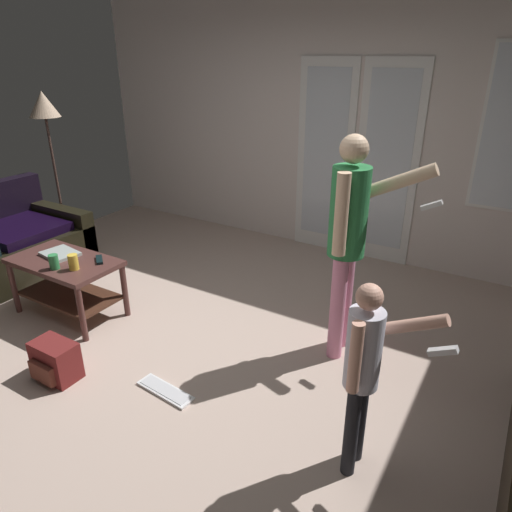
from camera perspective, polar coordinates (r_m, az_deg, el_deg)
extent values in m
cube|color=#BAA192|center=(3.79, -9.35, -11.10)|extent=(5.92, 5.11, 0.02)
cube|color=silver|center=(5.32, 7.86, 15.30)|extent=(5.92, 0.06, 2.73)
cube|color=white|center=(5.31, 8.39, 11.54)|extent=(0.65, 0.02, 2.12)
cube|color=silver|center=(5.28, 8.36, 12.04)|extent=(0.49, 0.01, 1.82)
cube|color=white|center=(5.09, 15.68, 10.38)|extent=(0.65, 0.02, 2.12)
cube|color=silver|center=(5.06, 15.70, 10.90)|extent=(0.49, 0.01, 1.82)
cube|color=black|center=(5.71, -22.81, 2.95)|extent=(0.99, 0.16, 0.56)
cube|color=black|center=(5.39, -26.94, 2.87)|extent=(0.75, 0.75, 0.09)
cube|color=#4D2C28|center=(4.26, -22.43, -0.68)|extent=(0.94, 0.53, 0.04)
cube|color=#442619|center=(4.39, -21.78, -4.45)|extent=(0.86, 0.45, 0.02)
cylinder|color=#4D2C28|center=(4.60, -27.49, -3.44)|extent=(0.05, 0.05, 0.48)
cylinder|color=#4D2C28|center=(3.93, -20.55, -6.70)|extent=(0.05, 0.05, 0.48)
cylinder|color=#4D2C28|center=(4.81, -23.00, -1.39)|extent=(0.05, 0.05, 0.48)
cylinder|color=#4D2C28|center=(4.19, -15.75, -4.11)|extent=(0.05, 0.05, 0.48)
cylinder|color=pink|center=(3.48, 9.93, -6.42)|extent=(0.11, 0.11, 0.81)
cylinder|color=pink|center=(3.63, 10.78, -5.16)|extent=(0.11, 0.11, 0.81)
cylinder|color=#2D8447|center=(3.27, 11.28, 5.27)|extent=(0.26, 0.26, 0.63)
sphere|color=beige|center=(3.16, 11.92, 12.70)|extent=(0.19, 0.19, 0.19)
cylinder|color=beige|center=(3.09, 10.39, 4.97)|extent=(0.09, 0.09, 0.56)
cylinder|color=beige|center=(3.33, 16.65, 8.56)|extent=(0.55, 0.13, 0.33)
cube|color=white|center=(3.32, 20.67, 5.82)|extent=(0.14, 0.05, 0.09)
cylinder|color=black|center=(2.70, 11.55, -20.41)|extent=(0.08, 0.08, 0.56)
cylinder|color=black|center=(2.78, 12.49, -18.85)|extent=(0.08, 0.08, 0.56)
cylinder|color=silver|center=(2.43, 13.04, -11.06)|extent=(0.18, 0.18, 0.44)
sphere|color=#E2A58B|center=(2.27, 13.72, -4.89)|extent=(0.13, 0.13, 0.13)
cylinder|color=#E2A58B|center=(2.32, 12.05, -12.09)|extent=(0.06, 0.06, 0.39)
cylinder|color=#E2A58B|center=(2.42, 18.19, -8.07)|extent=(0.38, 0.07, 0.23)
cube|color=white|center=(2.45, 21.88, -10.74)|extent=(0.14, 0.04, 0.09)
cylinder|color=#393430|center=(6.29, -22.16, 2.27)|extent=(0.26, 0.26, 0.02)
cylinder|color=#4F3830|center=(6.09, -23.23, 8.71)|extent=(0.03, 0.03, 1.49)
cone|color=#D3B294|center=(5.95, -24.58, 16.55)|extent=(0.34, 0.34, 0.28)
cube|color=maroon|center=(3.65, -23.27, -11.61)|extent=(0.32, 0.20, 0.28)
cube|color=brown|center=(3.62, -24.71, -12.88)|extent=(0.23, 0.04, 0.14)
cube|color=white|center=(3.37, -11.03, -15.89)|extent=(0.45, 0.17, 0.02)
cube|color=silver|center=(3.36, -11.04, -15.74)|extent=(0.40, 0.13, 0.00)
cube|color=#AAB5B2|center=(4.36, -22.84, 0.26)|extent=(0.33, 0.28, 0.03)
cylinder|color=gold|center=(4.01, -21.44, -0.70)|extent=(0.08, 0.08, 0.13)
cylinder|color=#2F8447|center=(4.08, -23.49, -0.66)|extent=(0.08, 0.08, 0.12)
cube|color=black|center=(4.12, -18.61, -0.43)|extent=(0.16, 0.14, 0.02)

